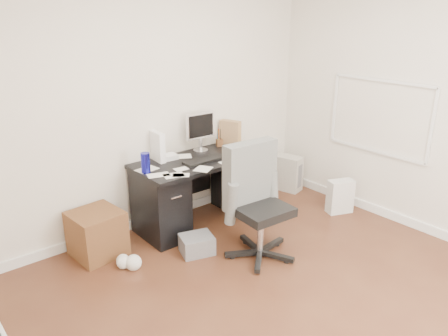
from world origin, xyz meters
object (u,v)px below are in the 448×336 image
at_px(lcd_monitor, 200,132).
at_px(pc_tower, 284,172).
at_px(keyboard, 204,160).
at_px(desk, 202,188).
at_px(wicker_basket, 97,233).
at_px(office_chair, 261,204).

relative_size(lcd_monitor, pc_tower, 0.98).
bearing_deg(lcd_monitor, keyboard, -118.66).
bearing_deg(keyboard, lcd_monitor, 57.95).
distance_m(desk, lcd_monitor, 0.63).
bearing_deg(keyboard, pc_tower, 5.88).
distance_m(desk, keyboard, 0.38).
relative_size(keyboard, wicker_basket, 1.02).
distance_m(keyboard, office_chair, 0.89).
height_order(desk, pc_tower, desk).
xyz_separation_m(keyboard, wicker_basket, (-1.18, 0.17, -0.54)).
bearing_deg(office_chair, lcd_monitor, 85.66).
relative_size(keyboard, office_chair, 0.41).
xyz_separation_m(desk, keyboard, (-0.05, -0.10, 0.36)).
bearing_deg(office_chair, wicker_basket, 143.15).
relative_size(office_chair, pc_tower, 2.40).
height_order(office_chair, wicker_basket, office_chair).
xyz_separation_m(desk, office_chair, (-0.03, -0.96, 0.16)).
bearing_deg(wicker_basket, office_chair, -40.83).
height_order(pc_tower, wicker_basket, pc_tower).
bearing_deg(pc_tower, lcd_monitor, 159.62).
relative_size(keyboard, pc_tower, 0.98).
height_order(keyboard, office_chair, office_chair).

